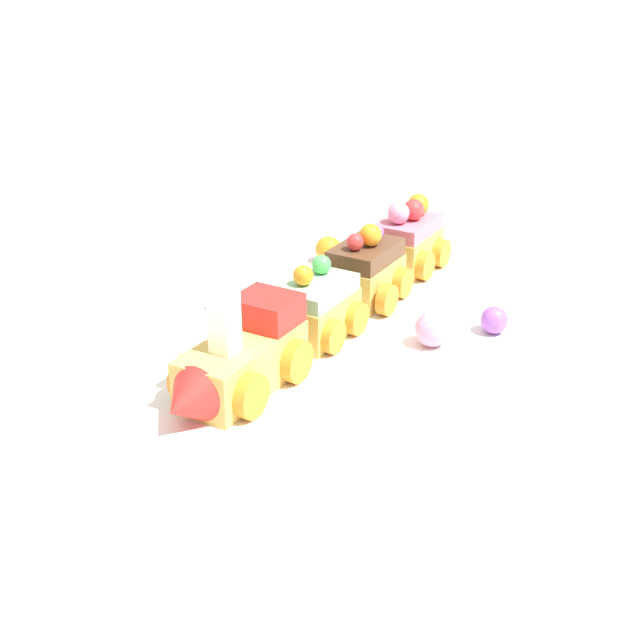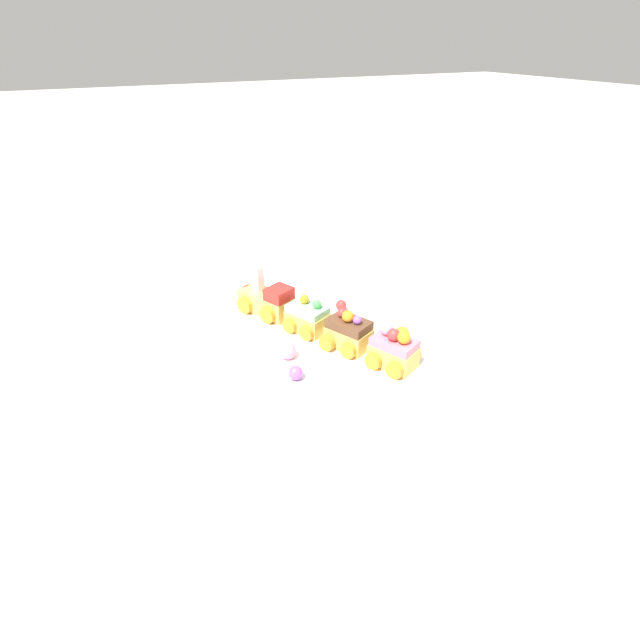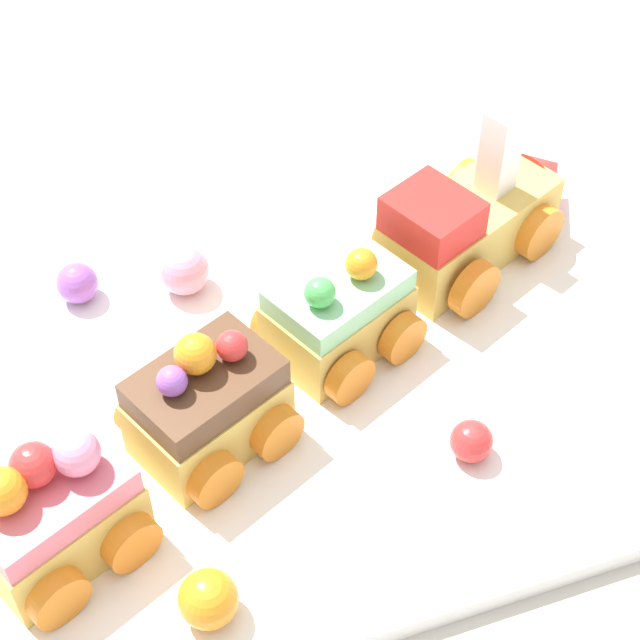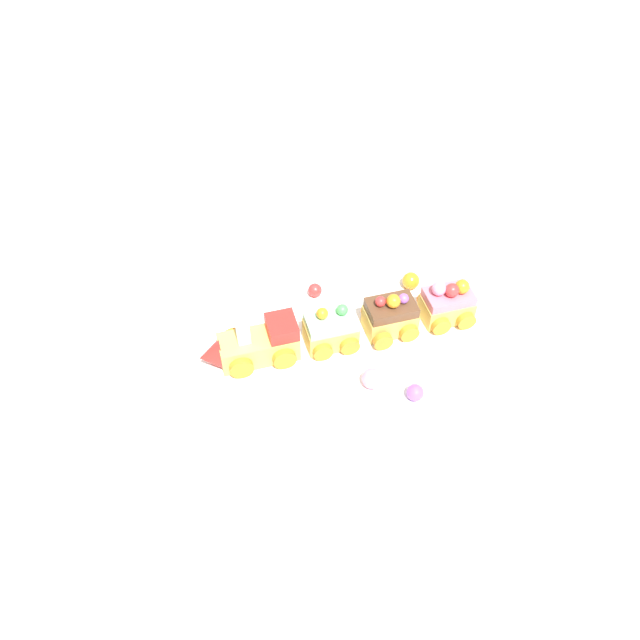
% 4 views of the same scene
% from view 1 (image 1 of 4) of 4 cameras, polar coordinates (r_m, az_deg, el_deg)
% --- Properties ---
extents(ground_plane, '(10.00, 10.00, 0.00)m').
position_cam_1_polar(ground_plane, '(0.73, 0.61, -1.60)').
color(ground_plane, beige).
extents(display_board, '(0.75, 0.32, 0.01)m').
position_cam_1_polar(display_board, '(0.73, 0.61, -1.18)').
color(display_board, white).
rests_on(display_board, ground_plane).
extents(cake_train_locomotive, '(0.14, 0.10, 0.09)m').
position_cam_1_polar(cake_train_locomotive, '(0.63, -5.39, -2.73)').
color(cake_train_locomotive, '#E0BC56').
rests_on(cake_train_locomotive, display_board).
extents(cake_car_mint, '(0.09, 0.09, 0.06)m').
position_cam_1_polar(cake_car_mint, '(0.71, -0.35, 0.70)').
color(cake_car_mint, '#E0BC56').
rests_on(cake_car_mint, display_board).
extents(cake_car_chocolate, '(0.09, 0.09, 0.07)m').
position_cam_1_polar(cake_car_chocolate, '(0.78, 2.92, 3.12)').
color(cake_car_chocolate, '#E0BC56').
rests_on(cake_car_chocolate, display_board).
extents(cake_car_strawberry, '(0.09, 0.09, 0.07)m').
position_cam_1_polar(cake_car_strawberry, '(0.85, 5.62, 5.05)').
color(cake_car_strawberry, '#E0BC56').
rests_on(cake_car_strawberry, display_board).
extents(gumball_purple, '(0.02, 0.02, 0.02)m').
position_cam_1_polar(gumball_purple, '(0.73, 11.09, 0.00)').
color(gumball_purple, '#9956C6').
rests_on(gumball_purple, display_board).
extents(gumball_orange, '(0.03, 0.03, 0.03)m').
position_cam_1_polar(gumball_orange, '(0.86, 0.55, 4.52)').
color(gumball_orange, orange).
rests_on(gumball_orange, display_board).
extents(gumball_pink, '(0.03, 0.03, 0.03)m').
position_cam_1_polar(gumball_pink, '(0.70, 7.19, -0.59)').
color(gumball_pink, pink).
rests_on(gumball_pink, display_board).
extents(gumball_red, '(0.02, 0.02, 0.02)m').
position_cam_1_polar(gumball_red, '(0.77, -6.25, 1.34)').
color(gumball_red, red).
rests_on(gumball_red, display_board).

